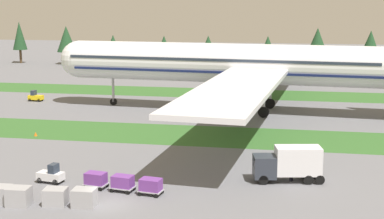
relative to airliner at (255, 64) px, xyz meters
The scene contains 18 objects.
ground_plane 46.82m from the airliner, 101.77° to the right, with size 400.00×400.00×0.00m, color slate.
grass_strip_near 21.52m from the airliner, 118.06° to the right, with size 320.00×11.86×0.01m, color #336028.
grass_strip_far 21.84m from the airliner, 117.55° to the left, with size 320.00×11.86×0.01m, color #336028.
airliner is the anchor object (origin of this frame).
baggage_tug 44.33m from the airliner, 113.13° to the right, with size 2.77×1.69×1.97m.
cargo_dolly_lead 43.37m from the airliner, 106.59° to the right, with size 2.41×1.83×1.55m.
cargo_dolly_second 43.09m from the airliner, 102.72° to the right, with size 2.41×1.83×1.55m.
cargo_dolly_third 43.00m from the airliner, 98.81° to the right, with size 2.41×1.83×1.55m.
catering_truck 36.57m from the airliner, 80.19° to the right, with size 7.27×3.60×3.58m.
pushback_tractor 40.48m from the airliner, behind, with size 2.70×1.51×1.97m.
ground_crew_marshaller 36.58m from the airliner, 79.68° to the right, with size 0.49×0.36×1.74m.
uld_container_0 50.90m from the airliner, 112.49° to the right, with size 2.00×1.60×1.61m, color #A3A3A8.
uld_container_1 50.44m from the airliner, 110.24° to the right, with size 2.00×1.60×1.70m, color #A3A3A8.
uld_container_2 48.73m from the airliner, 107.10° to the right, with size 2.00×1.60×1.52m, color #A3A3A8.
uld_container_3 47.98m from the airliner, 103.99° to the right, with size 2.00×1.60×1.64m, color #A3A3A8.
taxiway_marker_0 36.10m from the airliner, 141.56° to the right, with size 0.44×0.44×0.56m, color orange.
taxiway_marker_1 24.78m from the airliner, 66.72° to the right, with size 0.44×0.44×0.60m, color orange.
distant_tree_line 63.11m from the airliner, 93.36° to the left, with size 187.06×10.92×11.97m.
Camera 1 is at (15.86, -45.90, 17.90)m, focal length 52.99 mm.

